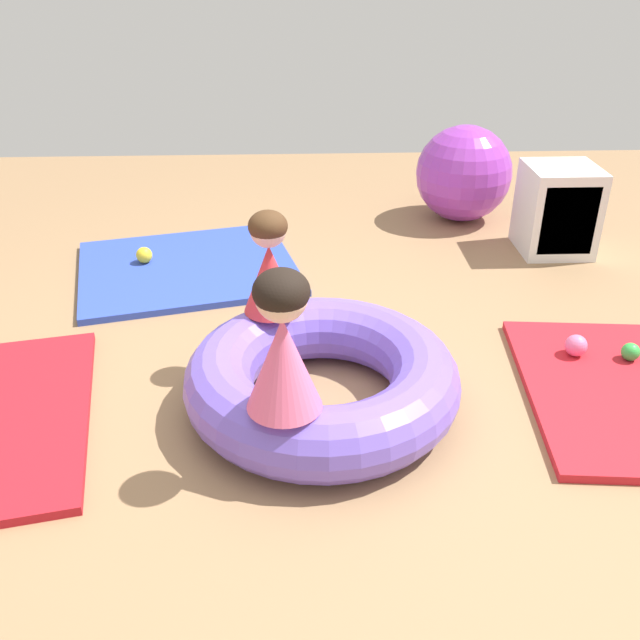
# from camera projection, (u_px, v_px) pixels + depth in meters

# --- Properties ---
(ground_plane) EXTENTS (8.00, 8.00, 0.00)m
(ground_plane) POSITION_uv_depth(u_px,v_px,m) (311.00, 397.00, 3.13)
(ground_plane) COLOR #93704C
(gym_mat_near_right) EXTENTS (1.51, 1.38, 0.04)m
(gym_mat_near_right) POSITION_uv_depth(u_px,v_px,m) (188.00, 268.00, 4.30)
(gym_mat_near_right) COLOR #2D47B7
(gym_mat_near_right) RESTS_ON ground
(inflatable_cushion) EXTENTS (1.19, 1.19, 0.30)m
(inflatable_cushion) POSITION_uv_depth(u_px,v_px,m) (322.00, 379.00, 2.99)
(inflatable_cushion) COLOR #7056D1
(inflatable_cushion) RESTS_ON ground
(child_in_red) EXTENTS (0.34, 0.34, 0.48)m
(child_in_red) POSITION_uv_depth(u_px,v_px,m) (269.00, 264.00, 3.11)
(child_in_red) COLOR red
(child_in_red) RESTS_ON inflatable_cushion
(child_in_pink) EXTENTS (0.40, 0.40, 0.55)m
(child_in_pink) POSITION_uv_depth(u_px,v_px,m) (283.00, 343.00, 2.44)
(child_in_pink) COLOR #E5608E
(child_in_pink) RESTS_ON inflatable_cushion
(play_ball_green) EXTENTS (0.09, 0.09, 0.09)m
(play_ball_green) POSITION_uv_depth(u_px,v_px,m) (631.00, 352.00, 3.31)
(play_ball_green) COLOR green
(play_ball_green) RESTS_ON gym_mat_front
(play_ball_pink) EXTENTS (0.11, 0.11, 0.11)m
(play_ball_pink) POSITION_uv_depth(u_px,v_px,m) (576.00, 345.00, 3.34)
(play_ball_pink) COLOR pink
(play_ball_pink) RESTS_ON gym_mat_front
(play_ball_yellow) EXTENTS (0.10, 0.10, 0.10)m
(play_ball_yellow) POSITION_uv_depth(u_px,v_px,m) (144.00, 255.00, 4.30)
(play_ball_yellow) COLOR yellow
(play_ball_yellow) RESTS_ON gym_mat_near_right
(exercise_ball_large) EXTENTS (0.68, 0.68, 0.68)m
(exercise_ball_large) POSITION_uv_depth(u_px,v_px,m) (464.00, 174.00, 4.94)
(exercise_ball_large) COLOR purple
(exercise_ball_large) RESTS_ON ground
(storage_cube) EXTENTS (0.44, 0.44, 0.56)m
(storage_cube) POSITION_uv_depth(u_px,v_px,m) (558.00, 211.00, 4.44)
(storage_cube) COLOR silver
(storage_cube) RESTS_ON ground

